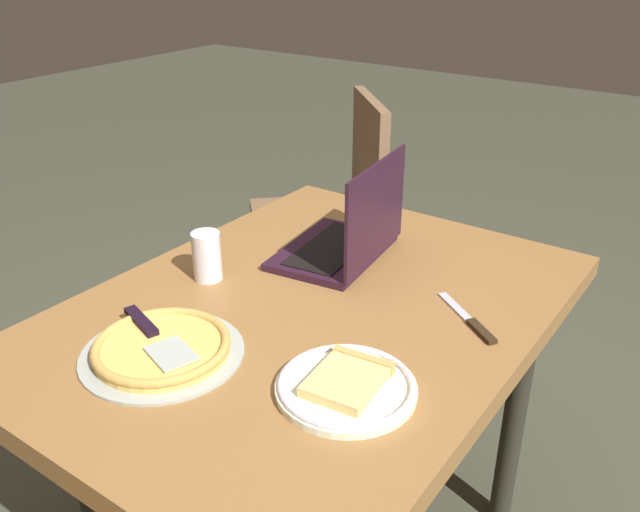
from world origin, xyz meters
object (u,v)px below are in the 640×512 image
object	(u,v)px
laptop	(348,237)
drink_cup	(207,255)
table_knife	(471,322)
chair_near	(335,204)
pizza_plate	(347,385)
pizza_tray	(162,348)
dining_table	(309,335)

from	to	relation	value
laptop	drink_cup	bearing A→B (deg)	-36.46
table_knife	chair_near	bearing A→B (deg)	-132.41
drink_cup	pizza_plate	bearing A→B (deg)	71.08
laptop	pizza_tray	distance (m)	0.56
table_knife	chair_near	world-z (taller)	chair_near
dining_table	laptop	world-z (taller)	laptop
dining_table	pizza_plate	xyz separation A→B (m)	(0.20, 0.23, 0.09)
laptop	drink_cup	xyz separation A→B (m)	(0.28, -0.20, 0.00)
chair_near	table_knife	bearing A→B (deg)	47.59
pizza_plate	chair_near	distance (m)	1.40
dining_table	pizza_tray	distance (m)	0.34
pizza_plate	table_knife	size ratio (longest dim) A/B	1.37
laptop	dining_table	bearing A→B (deg)	14.00
pizza_plate	drink_cup	xyz separation A→B (m)	(-0.17, -0.49, 0.04)
chair_near	pizza_plate	bearing A→B (deg)	34.84
dining_table	pizza_tray	size ratio (longest dim) A/B	3.88
pizza_tray	table_knife	distance (m)	0.62
laptop	table_knife	bearing A→B (deg)	73.83
laptop	pizza_tray	bearing A→B (deg)	-6.05
dining_table	pizza_plate	size ratio (longest dim) A/B	4.84
pizza_plate	table_knife	distance (m)	0.35
drink_cup	chair_near	xyz separation A→B (m)	(-0.97, -0.30, -0.26)
laptop	pizza_tray	xyz separation A→B (m)	(0.55, -0.06, -0.04)
laptop	drink_cup	world-z (taller)	laptop
pizza_tray	drink_cup	size ratio (longest dim) A/B	2.71
pizza_tray	chair_near	bearing A→B (deg)	-160.37
laptop	drink_cup	distance (m)	0.34
pizza_plate	pizza_tray	bearing A→B (deg)	-72.70
table_knife	drink_cup	xyz separation A→B (m)	(0.17, -0.58, 0.05)
laptop	chair_near	distance (m)	0.89
pizza_plate	drink_cup	world-z (taller)	drink_cup
table_knife	chair_near	xyz separation A→B (m)	(-0.80, -0.88, -0.20)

